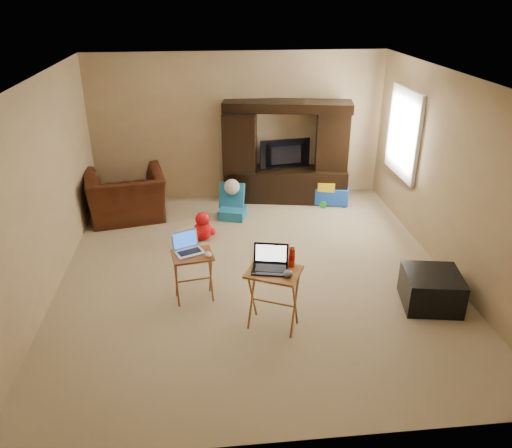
{
  "coord_description": "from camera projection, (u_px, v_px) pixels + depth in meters",
  "views": [
    {
      "loc": [
        -0.57,
        -5.68,
        3.41
      ],
      "look_at": [
        0.0,
        -0.2,
        0.8
      ],
      "focal_mm": 35.0,
      "sensor_mm": 36.0,
      "label": 1
    }
  ],
  "objects": [
    {
      "name": "window_pane",
      "position": [
        405.0,
        133.0,
        7.64
      ],
      "size": [
        0.0,
        1.2,
        1.2
      ],
      "primitive_type": "plane",
      "rotation": [
        1.57,
        0.0,
        -1.57
      ],
      "color": "white",
      "rests_on": "ground"
    },
    {
      "name": "floor",
      "position": [
        254.0,
        272.0,
        6.61
      ],
      "size": [
        5.5,
        5.5,
        0.0
      ],
      "primitive_type": "plane",
      "color": "tan",
      "rests_on": "ground"
    },
    {
      "name": "tray_table_left",
      "position": [
        194.0,
        277.0,
        5.92
      ],
      "size": [
        0.52,
        0.45,
        0.61
      ],
      "primitive_type": "cube",
      "rotation": [
        0.0,
        0.0,
        0.16
      ],
      "color": "brown",
      "rests_on": "floor"
    },
    {
      "name": "ottoman",
      "position": [
        431.0,
        289.0,
        5.86
      ],
      "size": [
        0.74,
        0.74,
        0.41
      ],
      "primitive_type": "cube",
      "rotation": [
        0.0,
        0.0,
        -0.17
      ],
      "color": "black",
      "rests_on": "floor"
    },
    {
      "name": "mouse_left",
      "position": [
        209.0,
        254.0,
        5.73
      ],
      "size": [
        0.1,
        0.13,
        0.05
      ],
      "primitive_type": "ellipsoid",
      "rotation": [
        0.0,
        0.0,
        0.15
      ],
      "color": "silver",
      "rests_on": "tray_table_left"
    },
    {
      "name": "water_bottle",
      "position": [
        292.0,
        257.0,
        5.3
      ],
      "size": [
        0.07,
        0.07,
        0.22
      ],
      "primitive_type": "cylinder",
      "color": "red",
      "rests_on": "tray_table_right"
    },
    {
      "name": "window_frame",
      "position": [
        404.0,
        133.0,
        7.64
      ],
      "size": [
        0.06,
        1.14,
        1.34
      ],
      "primitive_type": "cube",
      "color": "white",
      "rests_on": "ground"
    },
    {
      "name": "wall_front",
      "position": [
        293.0,
        318.0,
        3.61
      ],
      "size": [
        5.0,
        0.0,
        5.0
      ],
      "primitive_type": "plane",
      "rotation": [
        -1.57,
        0.0,
        0.0
      ],
      "color": "tan",
      "rests_on": "ground"
    },
    {
      "name": "push_toy",
      "position": [
        332.0,
        192.0,
        8.61
      ],
      "size": [
        0.66,
        0.55,
        0.43
      ],
      "primitive_type": null,
      "rotation": [
        0.0,
        0.0,
        -0.27
      ],
      "color": "blue",
      "rests_on": "floor"
    },
    {
      "name": "laptop_right",
      "position": [
        270.0,
        260.0,
        5.22
      ],
      "size": [
        0.43,
        0.37,
        0.24
      ],
      "primitive_type": "cube",
      "rotation": [
        0.0,
        0.0,
        -0.21
      ],
      "color": "black",
      "rests_on": "tray_table_right"
    },
    {
      "name": "wall_back",
      "position": [
        238.0,
        127.0,
        8.55
      ],
      "size": [
        5.0,
        0.0,
        5.0
      ],
      "primitive_type": "plane",
      "rotation": [
        1.57,
        0.0,
        0.0
      ],
      "color": "tan",
      "rests_on": "ground"
    },
    {
      "name": "recliner",
      "position": [
        126.0,
        196.0,
        8.0
      ],
      "size": [
        1.38,
        1.26,
        0.78
      ],
      "primitive_type": "imported",
      "rotation": [
        0.0,
        0.0,
        3.34
      ],
      "color": "#441F0E",
      "rests_on": "floor"
    },
    {
      "name": "ceiling",
      "position": [
        254.0,
        78.0,
        5.54
      ],
      "size": [
        5.5,
        5.5,
        0.0
      ],
      "primitive_type": "plane",
      "rotation": [
        3.14,
        0.0,
        0.0
      ],
      "color": "silver",
      "rests_on": "ground"
    },
    {
      "name": "child_rocker",
      "position": [
        233.0,
        202.0,
        8.08
      ],
      "size": [
        0.53,
        0.57,
        0.55
      ],
      "primitive_type": null,
      "rotation": [
        0.0,
        0.0,
        -0.31
      ],
      "color": "#1A6893",
      "rests_on": "floor"
    },
    {
      "name": "wall_right",
      "position": [
        450.0,
        176.0,
        6.31
      ],
      "size": [
        0.0,
        5.5,
        5.5
      ],
      "primitive_type": "plane",
      "rotation": [
        1.57,
        0.0,
        -1.57
      ],
      "color": "tan",
      "rests_on": "ground"
    },
    {
      "name": "wall_left",
      "position": [
        42.0,
        192.0,
        5.84
      ],
      "size": [
        0.0,
        5.5,
        5.5
      ],
      "primitive_type": "plane",
      "rotation": [
        1.57,
        0.0,
        1.57
      ],
      "color": "tan",
      "rests_on": "ground"
    },
    {
      "name": "mouse_right",
      "position": [
        288.0,
        274.0,
        5.15
      ],
      "size": [
        0.13,
        0.17,
        0.06
      ],
      "primitive_type": "ellipsoid",
      "rotation": [
        0.0,
        0.0,
        -0.31
      ],
      "color": "#47474C",
      "rests_on": "tray_table_right"
    },
    {
      "name": "laptop_left",
      "position": [
        189.0,
        244.0,
        5.76
      ],
      "size": [
        0.4,
        0.37,
        0.24
      ],
      "primitive_type": "cube",
      "rotation": [
        0.0,
        0.0,
        0.41
      ],
      "color": "silver",
      "rests_on": "tray_table_left"
    },
    {
      "name": "plush_toy",
      "position": [
        203.0,
        226.0,
        7.39
      ],
      "size": [
        0.4,
        0.33,
        0.44
      ],
      "primitive_type": null,
      "color": "red",
      "rests_on": "floor"
    },
    {
      "name": "tray_table_right",
      "position": [
        273.0,
        299.0,
        5.41
      ],
      "size": [
        0.68,
        0.63,
        0.71
      ],
      "primitive_type": "cube",
      "rotation": [
        0.0,
        0.0,
        -0.44
      ],
      "color": "#A96428",
      "rests_on": "floor"
    },
    {
      "name": "entertainment_center",
      "position": [
        286.0,
        152.0,
        8.52
      ],
      "size": [
        2.18,
        0.89,
        1.74
      ],
      "primitive_type": "cube",
      "rotation": [
        0.0,
        0.0,
        -0.18
      ],
      "color": "black",
      "rests_on": "floor"
    },
    {
      "name": "television",
      "position": [
        286.0,
        155.0,
        8.5
      ],
      "size": [
        0.89,
        0.24,
        0.51
      ],
      "primitive_type": "imported",
      "rotation": [
        0.0,
        0.0,
        3.29
      ],
      "color": "black",
      "rests_on": "entertainment_center"
    }
  ]
}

